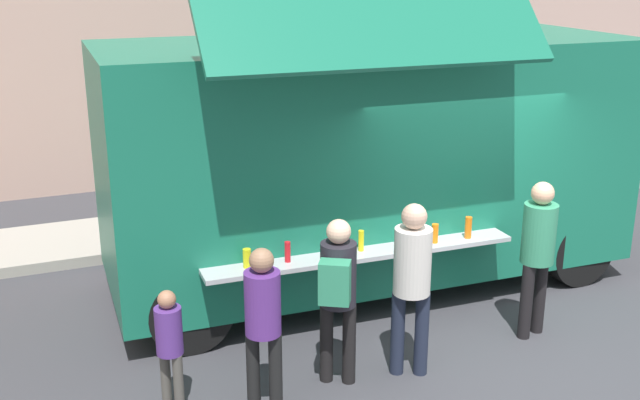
# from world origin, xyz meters

# --- Properties ---
(ground_plane) EXTENTS (60.00, 60.00, 0.00)m
(ground_plane) POSITION_xyz_m (0.00, 0.00, 0.00)
(ground_plane) COLOR #38383D
(curb_strip) EXTENTS (28.00, 1.60, 0.15)m
(curb_strip) POSITION_xyz_m (-4.63, 4.87, 0.07)
(curb_strip) COLOR #9E998E
(curb_strip) RESTS_ON ground
(food_truck_main) EXTENTS (6.40, 3.26, 3.84)m
(food_truck_main) POSITION_xyz_m (-0.62, 2.25, 1.66)
(food_truck_main) COLOR #186D51
(food_truck_main) RESTS_ON ground
(trash_bin) EXTENTS (0.60, 0.60, 0.86)m
(trash_bin) POSITION_xyz_m (3.29, 4.57, 0.43)
(trash_bin) COLOR #30613B
(trash_bin) RESTS_ON ground
(customer_front_ordering) EXTENTS (0.36, 0.36, 1.78)m
(customer_front_ordering) POSITION_xyz_m (-1.22, 0.05, 1.06)
(customer_front_ordering) COLOR #1D2335
(customer_front_ordering) RESTS_ON ground
(customer_mid_with_backpack) EXTENTS (0.47, 0.55, 1.68)m
(customer_mid_with_backpack) POSITION_xyz_m (-1.95, 0.14, 1.03)
(customer_mid_with_backpack) COLOR black
(customer_mid_with_backpack) RESTS_ON ground
(customer_rear_waiting) EXTENTS (0.32, 0.32, 1.59)m
(customer_rear_waiting) POSITION_xyz_m (-2.75, -0.03, 0.95)
(customer_rear_waiting) COLOR black
(customer_rear_waiting) RESTS_ON ground
(customer_extra_browsing) EXTENTS (0.36, 0.36, 1.75)m
(customer_extra_browsing) POSITION_xyz_m (0.42, 0.26, 1.05)
(customer_extra_browsing) COLOR black
(customer_extra_browsing) RESTS_ON ground
(child_near_queue) EXTENTS (0.24, 0.24, 1.20)m
(child_near_queue) POSITION_xyz_m (-3.53, 0.28, 0.71)
(child_near_queue) COLOR #4F4B44
(child_near_queue) RESTS_ON ground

